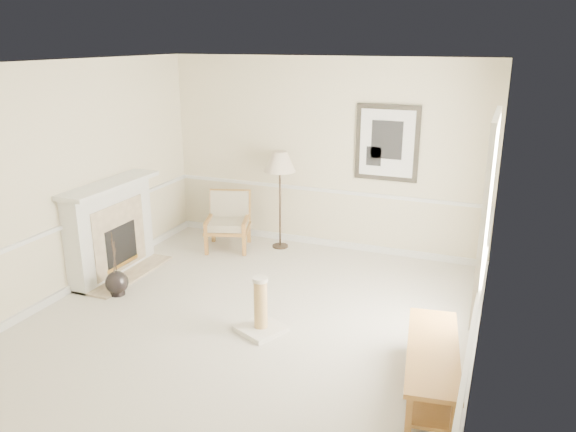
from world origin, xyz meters
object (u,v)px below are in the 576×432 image
(armchair, at_px, (229,218))
(floor_lamp, at_px, (280,164))
(floor_vase, at_px, (117,283))
(scratching_post, at_px, (261,315))
(bench, at_px, (432,362))

(armchair, relative_size, floor_lamp, 0.57)
(floor_vase, distance_m, floor_lamp, 2.93)
(floor_vase, xyz_separation_m, scratching_post, (2.10, -0.18, 0.05))
(bench, bearing_deg, floor_vase, 171.51)
(floor_vase, height_order, floor_lamp, floor_lamp)
(armchair, height_order, floor_lamp, floor_lamp)
(floor_lamp, xyz_separation_m, scratching_post, (0.82, -2.54, -1.12))
(bench, distance_m, scratching_post, 1.97)
(floor_lamp, relative_size, bench, 0.95)
(armchair, relative_size, bench, 0.54)
(bench, height_order, scratching_post, scratching_post)
(armchair, xyz_separation_m, floor_lamp, (0.76, 0.26, 0.86))
(floor_vase, xyz_separation_m, floor_lamp, (1.28, 2.36, 1.17))
(floor_vase, bearing_deg, scratching_post, -4.83)
(floor_lamp, bearing_deg, bench, -47.23)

